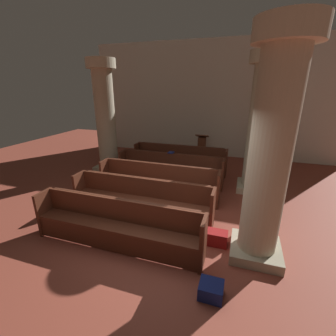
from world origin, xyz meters
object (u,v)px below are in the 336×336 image
Objects in this scene: pew_row_2 at (158,180)px; pew_row_4 at (117,223)px; lectern at (202,150)px; hymn_book at (171,152)px; pew_row_0 at (179,158)px; kneeler_box_red at (216,238)px; pew_row_3 at (141,198)px; pillar_aisle_rear at (270,151)px; pillar_far_side at (105,116)px; pew_row_1 at (170,168)px; pillar_aisle_side at (261,124)px; kneeler_box_navy at (211,290)px.

pew_row_2 is 2.12m from pew_row_4.
lectern is 5.78× the size of hymn_book.
pew_row_0 is at bearing 88.04° from hymn_book.
kneeler_box_red is at bearing -64.67° from pew_row_0.
pew_row_3 is at bearing -96.72° from lectern.
lectern reaches higher than pew_row_4.
pillar_aisle_rear is 1.87m from kneeler_box_red.
pew_row_2 is 1.06m from pew_row_3.
pillar_far_side is at bearing 144.09° from kneeler_box_red.
pew_row_4 is 5.58m from lectern.
pillar_aisle_side reaches higher than pew_row_1.
pew_row_1 is 3.18m from pew_row_4.
pillar_aisle_rear reaches higher than kneeler_box_navy.
pillar_aisle_side is 2.82m from pillar_aisle_rear.
pew_row_3 is at bearing -46.68° from pillar_far_side.
kneeler_box_navy is (1.79, -0.57, -0.36)m from pew_row_4.
pillar_aisle_side reaches higher than pew_row_3.
lectern is at bearing 34.85° from pillar_far_side.
pillar_aisle_rear is at bearing 12.50° from pew_row_4.
pew_row_3 is (0.00, -1.06, 0.00)m from pew_row_2.
hymn_book reaches higher than pew_row_0.
pew_row_4 is 0.89× the size of pillar_aisle_side.
pew_row_4 is at bearing -167.50° from pillar_aisle_rear.
pillar_far_side is at bearing 175.36° from hymn_book.
pew_row_3 reaches higher than kneeler_box_navy.
pillar_aisle_rear reaches higher than pew_row_0.
pew_row_4 is (0.00, -3.18, 0.00)m from pew_row_1.
lectern reaches higher than pew_row_0.
pew_row_0 is 17.04× the size of hymn_book.
hymn_book is at bearing 114.83° from kneeler_box_navy.
pew_row_4 is at bearing -125.58° from pillar_aisle_side.
lectern is (-1.87, 2.20, -1.42)m from pillar_aisle_side.
pillar_far_side is (-2.35, 2.49, 1.41)m from pew_row_3.
pillar_far_side is at bearing 177.64° from pillar_aisle_side.
pillar_far_side is 2.53m from hymn_book.
kneeler_box_red is at bearing -35.91° from pillar_far_side.
kneeler_box_red is 1.20× the size of kneeler_box_navy.
pew_row_0 is 1.00× the size of pew_row_2.
lectern is (0.53, 1.32, -0.01)m from pew_row_0.
pillar_aisle_side reaches higher than lectern.
kneeler_box_navy is at bearing -86.59° from kneeler_box_red.
pew_row_3 is 2.83m from pillar_aisle_rear.
pew_row_1 is 2.79m from pillar_aisle_side.
pillar_far_side is 19.23× the size of hymn_book.
pillar_aisle_side reaches higher than kneeler_box_navy.
pew_row_2 is 3.25m from kneeler_box_navy.
pew_row_2 is 3.48m from lectern.
pillar_aisle_rear is at bearing -90.00° from pillar_aisle_side.
hymn_book reaches higher than kneeler_box_navy.
lectern is at bearing 81.24° from pew_row_2.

